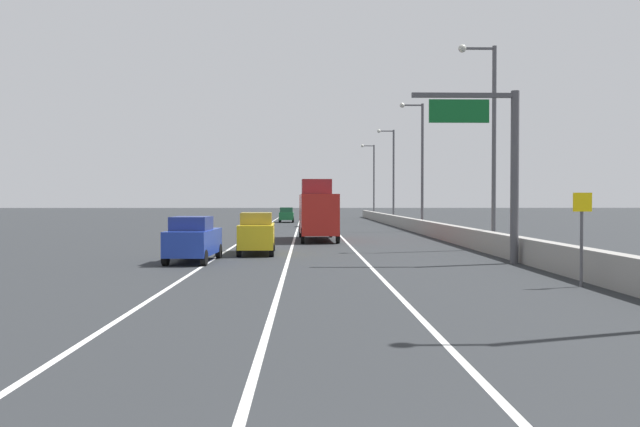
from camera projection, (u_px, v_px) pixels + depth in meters
ground_plane at (317, 226)px, 67.93m from camera, size 320.00×320.00×0.00m
lane_stripe_left at (260, 230)px, 58.81m from camera, size 0.16×130.00×0.00m
lane_stripe_center at (297, 230)px, 58.89m from camera, size 0.16×130.00×0.00m
lane_stripe_right at (334, 230)px, 58.97m from camera, size 0.16×130.00×0.00m
jersey_barrier_right at (444, 232)px, 44.12m from camera, size 0.60×120.00×1.10m
overhead_sign_gantry at (498, 155)px, 27.30m from camera, size 4.68×0.36×7.50m
speed_advisory_sign at (582, 232)px, 20.01m from camera, size 0.60×0.11×3.00m
lamp_post_right_second at (490, 134)px, 34.96m from camera, size 2.14×0.44×11.38m
lamp_post_right_third at (420, 159)px, 55.76m from camera, size 2.14×0.44×11.38m
lamp_post_right_fourth at (392, 170)px, 76.58m from camera, size 2.14×0.44×11.38m
lamp_post_right_fifth at (372, 176)px, 97.38m from camera, size 2.14×0.44×11.38m
car_yellow_0 at (257, 233)px, 32.37m from camera, size 1.95×4.58×2.13m
car_silver_1 at (314, 216)px, 66.23m from camera, size 1.85×4.52×2.13m
car_blue_2 at (193, 239)px, 28.11m from camera, size 2.01×4.44×2.04m
car_green_3 at (287, 215)px, 78.49m from camera, size 1.87×4.09×1.87m
box_truck at (318, 212)px, 43.58m from camera, size 2.68×8.32×4.26m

